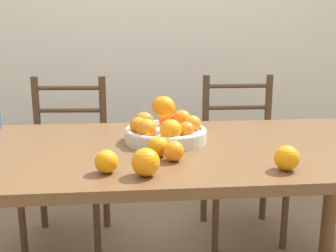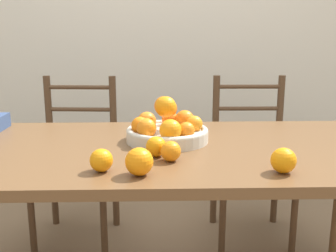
% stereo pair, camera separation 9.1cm
% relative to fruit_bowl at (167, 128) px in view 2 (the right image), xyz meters
% --- Properties ---
extents(wall_back, '(8.00, 0.06, 2.60)m').
position_rel_fruit_bowl_xyz_m(wall_back, '(-0.03, 1.37, 0.51)').
color(wall_back, silver).
rests_on(wall_back, ground_plane).
extents(dining_table, '(1.94, 0.85, 0.74)m').
position_rel_fruit_bowl_xyz_m(dining_table, '(-0.03, -0.07, -0.14)').
color(dining_table, brown).
rests_on(dining_table, ground_plane).
extents(fruit_bowl, '(0.32, 0.32, 0.18)m').
position_rel_fruit_bowl_xyz_m(fruit_bowl, '(0.00, 0.00, 0.00)').
color(fruit_bowl, beige).
rests_on(fruit_bowl, dining_table).
extents(orange_loose_0, '(0.07, 0.07, 0.07)m').
position_rel_fruit_bowl_xyz_m(orange_loose_0, '(0.01, -0.25, -0.02)').
color(orange_loose_0, orange).
rests_on(orange_loose_0, dining_table).
extents(orange_loose_1, '(0.08, 0.08, 0.08)m').
position_rel_fruit_bowl_xyz_m(orange_loose_1, '(0.34, -0.38, -0.01)').
color(orange_loose_1, orange).
rests_on(orange_loose_1, dining_table).
extents(orange_loose_2, '(0.08, 0.08, 0.08)m').
position_rel_fruit_bowl_xyz_m(orange_loose_2, '(-0.09, -0.39, -0.01)').
color(orange_loose_2, orange).
rests_on(orange_loose_2, dining_table).
extents(orange_loose_3, '(0.07, 0.07, 0.07)m').
position_rel_fruit_bowl_xyz_m(orange_loose_3, '(-0.21, -0.35, -0.02)').
color(orange_loose_3, orange).
rests_on(orange_loose_3, dining_table).
extents(orange_loose_4, '(0.07, 0.07, 0.07)m').
position_rel_fruit_bowl_xyz_m(orange_loose_4, '(-0.04, -0.20, -0.02)').
color(orange_loose_4, orange).
rests_on(orange_loose_4, dining_table).
extents(chair_left, '(0.45, 0.43, 0.92)m').
position_rel_fruit_bowl_xyz_m(chair_left, '(-0.49, 0.63, -0.33)').
color(chair_left, '#513823').
rests_on(chair_left, ground_plane).
extents(chair_right, '(0.42, 0.41, 0.92)m').
position_rel_fruit_bowl_xyz_m(chair_right, '(0.50, 0.63, -0.33)').
color(chair_right, '#513823').
rests_on(chair_right, ground_plane).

